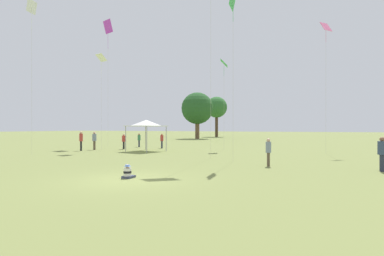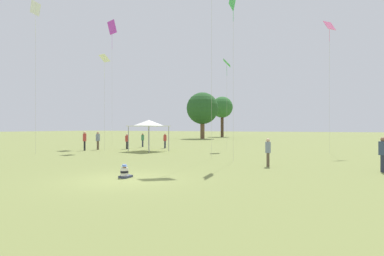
# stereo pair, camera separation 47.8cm
# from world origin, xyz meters

# --- Properties ---
(ground_plane) EXTENTS (300.00, 300.00, 0.00)m
(ground_plane) POSITION_xyz_m (0.00, 0.00, 0.00)
(ground_plane) COLOR olive
(seated_toddler) EXTENTS (0.43, 0.54, 0.60)m
(seated_toddler) POSITION_xyz_m (-0.19, 0.33, 0.24)
(seated_toddler) COLOR #383D56
(seated_toddler) RESTS_ON ground
(person_standing_0) EXTENTS (0.53, 0.53, 1.73)m
(person_standing_0) POSITION_xyz_m (10.22, 7.13, 1.02)
(person_standing_0) COLOR #282D42
(person_standing_0) RESTS_ON ground
(person_standing_1) EXTENTS (0.36, 0.36, 1.84)m
(person_standing_1) POSITION_xyz_m (-13.43, 11.07, 1.12)
(person_standing_1) COLOR black
(person_standing_1) RESTS_ON ground
(person_standing_2) EXTENTS (0.50, 0.50, 1.78)m
(person_standing_2) POSITION_xyz_m (-13.13, 12.52, 1.06)
(person_standing_2) COLOR brown
(person_standing_2) RESTS_ON ground
(person_standing_3) EXTENTS (0.39, 0.39, 1.54)m
(person_standing_3) POSITION_xyz_m (-11.60, 17.97, 0.91)
(person_standing_3) COLOR #282D42
(person_standing_3) RESTS_ON ground
(person_standing_4) EXTENTS (0.32, 0.32, 1.59)m
(person_standing_4) POSITION_xyz_m (4.69, 6.86, 0.96)
(person_standing_4) COLOR brown
(person_standing_4) RESTS_ON ground
(person_standing_5) EXTENTS (0.50, 0.50, 1.57)m
(person_standing_5) POSITION_xyz_m (-11.10, 14.49, 0.93)
(person_standing_5) COLOR black
(person_standing_5) RESTS_ON ground
(person_standing_6) EXTENTS (0.46, 0.46, 1.59)m
(person_standing_6) POSITION_xyz_m (-8.21, 17.21, 0.95)
(person_standing_6) COLOR #282D42
(person_standing_6) RESTS_ON ground
(canopy_tent) EXTENTS (3.40, 3.40, 2.91)m
(canopy_tent) POSITION_xyz_m (-7.58, 13.21, 2.59)
(canopy_tent) COLOR white
(canopy_tent) RESTS_ON ground
(kite_0) EXTENTS (0.41, 1.03, 12.40)m
(kite_0) POSITION_xyz_m (-13.90, 6.25, 11.49)
(kite_0) COLOR white
(kite_0) RESTS_ON ground
(kite_1) EXTENTS (1.02, 0.87, 9.08)m
(kite_1) POSITION_xyz_m (-11.63, 11.79, 8.48)
(kite_1) COLOR white
(kite_1) RESTS_ON ground
(kite_3) EXTENTS (1.02, 1.09, 11.27)m
(kite_3) POSITION_xyz_m (7.65, 17.77, 10.49)
(kite_3) COLOR pink
(kite_3) RESTS_ON ground
(kite_5) EXTENTS (0.96, 1.14, 8.96)m
(kite_5) POSITION_xyz_m (-1.61, 18.08, 8.37)
(kite_5) COLOR green
(kite_5) RESTS_ON ground
(kite_6) EXTENTS (0.44, 1.35, 11.13)m
(kite_6) POSITION_xyz_m (2.26, 8.07, 10.29)
(kite_6) COLOR green
(kite_6) RESTS_ON ground
(kite_7) EXTENTS (1.54, 0.87, 14.74)m
(kite_7) POSITION_xyz_m (-15.63, 17.52, 13.74)
(kite_7) COLOR #B738C6
(kite_7) RESTS_ON ground
(distant_tree_0) EXTENTS (6.23, 6.23, 9.10)m
(distant_tree_0) POSITION_xyz_m (-15.44, 43.63, 5.94)
(distant_tree_0) COLOR brown
(distant_tree_0) RESTS_ON ground
(distant_tree_1) EXTENTS (4.96, 4.96, 9.47)m
(distant_tree_1) POSITION_xyz_m (-15.91, 56.28, 6.90)
(distant_tree_1) COLOR #473323
(distant_tree_1) RESTS_ON ground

